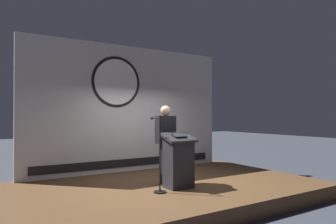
# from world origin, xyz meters

# --- Properties ---
(ground_plane) EXTENTS (40.00, 40.00, 0.00)m
(ground_plane) POSITION_xyz_m (0.00, 0.00, 0.00)
(ground_plane) COLOR #383D47
(stage_platform) EXTENTS (6.40, 4.00, 0.30)m
(stage_platform) POSITION_xyz_m (0.00, 0.00, 0.15)
(stage_platform) COLOR brown
(stage_platform) RESTS_ON ground
(banner_display) EXTENTS (5.54, 0.12, 3.28)m
(banner_display) POSITION_xyz_m (-0.01, 1.85, 1.95)
(banner_display) COLOR silver
(banner_display) RESTS_ON stage_platform
(podium) EXTENTS (0.64, 0.49, 1.11)m
(podium) POSITION_xyz_m (0.02, -0.42, 0.83)
(podium) COLOR #26262B
(podium) RESTS_ON stage_platform
(speaker_person) EXTENTS (0.40, 0.26, 1.67)m
(speaker_person) POSITION_xyz_m (0.01, 0.06, 1.15)
(speaker_person) COLOR black
(speaker_person) RESTS_ON stage_platform
(microphone_stand) EXTENTS (0.24, 0.47, 1.46)m
(microphone_stand) POSITION_xyz_m (-0.50, -0.53, 0.80)
(microphone_stand) COLOR black
(microphone_stand) RESTS_ON stage_platform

